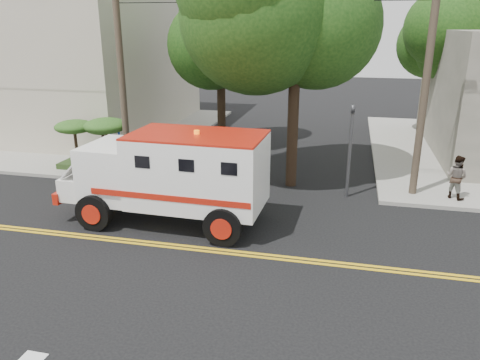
# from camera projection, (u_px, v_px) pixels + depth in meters

# --- Properties ---
(ground) EXTENTS (100.00, 100.00, 0.00)m
(ground) POSITION_uv_depth(u_px,v_px,m) (213.00, 251.00, 13.93)
(ground) COLOR black
(ground) RESTS_ON ground
(sidewalk_nw) EXTENTS (17.00, 17.00, 0.15)m
(sidewalk_nw) POSITION_uv_depth(u_px,v_px,m) (67.00, 130.00, 29.30)
(sidewalk_nw) COLOR gray
(sidewalk_nw) RESTS_ON ground
(building_left) EXTENTS (16.00, 14.00, 10.00)m
(building_left) POSITION_uv_depth(u_px,v_px,m) (43.00, 45.00, 29.51)
(building_left) COLOR #B5AC94
(building_left) RESTS_ON sidewalk_nw
(utility_pole_left) EXTENTS (0.28, 0.28, 9.00)m
(utility_pole_left) POSITION_uv_depth(u_px,v_px,m) (121.00, 73.00, 19.26)
(utility_pole_left) COLOR #382D23
(utility_pole_left) RESTS_ON ground
(utility_pole_right) EXTENTS (0.28, 0.28, 9.00)m
(utility_pole_right) POSITION_uv_depth(u_px,v_px,m) (426.00, 80.00, 16.86)
(utility_pole_right) COLOR #382D23
(utility_pole_right) RESTS_ON ground
(tree_main) EXTENTS (6.08, 5.70, 9.85)m
(tree_main) POSITION_uv_depth(u_px,v_px,m) (308.00, 1.00, 16.96)
(tree_main) COLOR black
(tree_main) RESTS_ON ground
(tree_left) EXTENTS (4.48, 4.20, 7.70)m
(tree_left) POSITION_uv_depth(u_px,v_px,m) (226.00, 38.00, 23.58)
(tree_left) COLOR black
(tree_left) RESTS_ON ground
(tree_right) EXTENTS (4.80, 4.50, 8.20)m
(tree_right) POSITION_uv_depth(u_px,v_px,m) (456.00, 30.00, 24.64)
(tree_right) COLOR black
(tree_right) RESTS_ON ground
(traffic_signal) EXTENTS (0.15, 0.18, 3.60)m
(traffic_signal) POSITION_uv_depth(u_px,v_px,m) (350.00, 141.00, 17.57)
(traffic_signal) COLOR #3F3F42
(traffic_signal) RESTS_ON ground
(accessibility_sign) EXTENTS (0.45, 0.10, 2.02)m
(accessibility_sign) POSITION_uv_depth(u_px,v_px,m) (116.00, 145.00, 20.54)
(accessibility_sign) COLOR #3F3F42
(accessibility_sign) RESTS_ON ground
(palm_planter) EXTENTS (3.52, 2.63, 2.36)m
(palm_planter) POSITION_uv_depth(u_px,v_px,m) (96.00, 135.00, 21.14)
(palm_planter) COLOR #1E3314
(palm_planter) RESTS_ON sidewalk_nw
(armored_truck) EXTENTS (6.94, 2.96, 3.12)m
(armored_truck) POSITION_uv_depth(u_px,v_px,m) (172.00, 172.00, 15.36)
(armored_truck) COLOR white
(armored_truck) RESTS_ON ground
(pedestrian_a) EXTENTS (0.72, 0.53, 1.84)m
(pedestrian_a) POSITION_uv_depth(u_px,v_px,m) (474.00, 160.00, 19.35)
(pedestrian_a) COLOR gray
(pedestrian_a) RESTS_ON sidewalk_ne
(pedestrian_b) EXTENTS (1.02, 1.00, 1.66)m
(pedestrian_b) POSITION_uv_depth(u_px,v_px,m) (457.00, 177.00, 17.47)
(pedestrian_b) COLOR gray
(pedestrian_b) RESTS_ON sidewalk_ne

